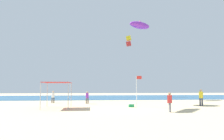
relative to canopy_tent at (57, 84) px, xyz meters
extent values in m
cube|color=beige|center=(6.22, -1.66, -2.55)|extent=(110.00, 110.00, 0.10)
cube|color=#28608C|center=(6.22, 23.30, -2.48)|extent=(110.00, 20.78, 0.03)
cylinder|color=#B2B2B7|center=(-1.29, -1.65, -1.21)|extent=(0.07, 0.07, 2.58)
cylinder|color=#B2B2B7|center=(1.29, -1.65, -1.21)|extent=(0.07, 0.07, 2.58)
cylinder|color=#B2B2B7|center=(-1.29, 1.65, -1.21)|extent=(0.07, 0.07, 2.58)
cylinder|color=#B2B2B7|center=(1.29, 1.65, -1.21)|extent=(0.07, 0.07, 2.58)
cube|color=red|center=(0.00, 0.00, 0.11)|extent=(2.64, 3.37, 0.06)
cylinder|color=slate|center=(10.21, -4.29, -2.11)|extent=(0.15, 0.15, 0.78)
cylinder|color=slate|center=(10.16, -4.59, -2.11)|extent=(0.15, 0.15, 0.78)
cylinder|color=red|center=(10.19, -4.44, -1.38)|extent=(0.41, 0.41, 0.68)
sphere|color=tan|center=(10.19, -4.44, -0.92)|extent=(0.25, 0.25, 0.25)
cylinder|color=#33384C|center=(16.17, 1.36, -2.06)|extent=(0.17, 0.17, 0.87)
cylinder|color=#33384C|center=(15.86, 1.23, -2.06)|extent=(0.17, 0.17, 0.87)
cylinder|color=yellow|center=(16.01, 1.29, -1.25)|extent=(0.46, 0.46, 0.76)
sphere|color=tan|center=(16.01, 1.29, -0.72)|extent=(0.28, 0.28, 0.28)
cylinder|color=brown|center=(2.87, 5.81, -2.14)|extent=(0.14, 0.14, 0.72)
cylinder|color=brown|center=(3.09, 5.98, -2.14)|extent=(0.14, 0.14, 0.72)
cylinder|color=purple|center=(2.98, 5.90, -1.47)|extent=(0.38, 0.38, 0.63)
sphere|color=tan|center=(2.98, 5.90, -1.03)|extent=(0.23, 0.23, 0.23)
cylinder|color=brown|center=(-1.75, 7.59, -2.13)|extent=(0.14, 0.14, 0.74)
cylinder|color=brown|center=(-1.53, 7.78, -2.13)|extent=(0.14, 0.14, 0.74)
cylinder|color=white|center=(-1.64, 7.68, -1.44)|extent=(0.39, 0.39, 0.64)
sphere|color=tan|center=(-1.64, 7.68, -1.00)|extent=(0.24, 0.24, 0.24)
cylinder|color=silver|center=(8.39, 0.73, -0.82)|extent=(0.06, 0.06, 3.37)
cube|color=red|center=(8.69, 0.73, 0.69)|extent=(0.55, 0.02, 0.35)
cube|color=#1E8C4C|center=(7.76, 0.52, -2.34)|extent=(0.56, 0.36, 0.32)
cube|color=white|center=(7.76, 0.52, -2.16)|extent=(0.57, 0.37, 0.03)
cube|color=yellow|center=(12.04, 26.26, 10.78)|extent=(1.39, 1.27, 1.11)
cube|color=red|center=(12.04, 26.26, 9.49)|extent=(1.39, 1.27, 1.11)
ellipsoid|color=purple|center=(12.26, 15.74, 10.86)|extent=(4.67, 3.39, 1.53)
cone|color=pink|center=(12.26, 15.74, 11.56)|extent=(0.91, 0.94, 0.58)
camera|label=1|loc=(3.35, -23.06, -0.34)|focal=35.50mm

